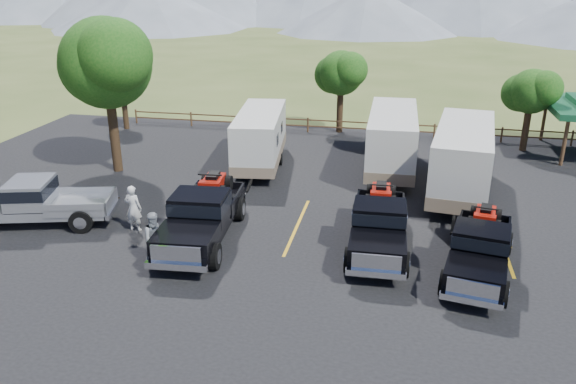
% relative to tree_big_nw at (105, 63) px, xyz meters
% --- Properties ---
extents(ground, '(320.00, 320.00, 0.00)m').
position_rel_tree_big_nw_xyz_m(ground, '(12.55, -9.03, -5.60)').
color(ground, '#3E4F21').
rests_on(ground, ground).
extents(asphalt_lot, '(44.00, 34.00, 0.04)m').
position_rel_tree_big_nw_xyz_m(asphalt_lot, '(12.55, -6.03, -5.58)').
color(asphalt_lot, black).
rests_on(asphalt_lot, ground).
extents(stall_lines, '(12.12, 5.50, 0.01)m').
position_rel_tree_big_nw_xyz_m(stall_lines, '(12.55, -5.03, -5.55)').
color(stall_lines, gold).
rests_on(stall_lines, asphalt_lot).
extents(tree_big_nw, '(5.54, 5.18, 7.84)m').
position_rel_tree_big_nw_xyz_m(tree_big_nw, '(0.00, 0.00, 0.00)').
color(tree_big_nw, black).
rests_on(tree_big_nw, ground).
extents(tree_ne_a, '(3.11, 2.92, 4.76)m').
position_rel_tree_big_nw_xyz_m(tree_ne_a, '(21.52, 7.99, -2.11)').
color(tree_ne_a, black).
rests_on(tree_ne_a, ground).
extents(tree_north, '(3.46, 3.24, 5.25)m').
position_rel_tree_big_nw_xyz_m(tree_north, '(10.52, 9.99, -1.76)').
color(tree_north, black).
rests_on(tree_north, ground).
extents(tree_nw_small, '(2.59, 2.43, 3.85)m').
position_rel_tree_big_nw_xyz_m(tree_nw_small, '(-3.48, 7.99, -2.81)').
color(tree_nw_small, black).
rests_on(tree_nw_small, ground).
extents(rail_fence, '(36.12, 0.12, 1.00)m').
position_rel_tree_big_nw_xyz_m(rail_fence, '(14.55, 9.47, -4.99)').
color(rail_fence, '#4F3722').
rests_on(rail_fence, ground).
extents(rig_left, '(2.71, 6.76, 2.21)m').
position_rel_tree_big_nw_xyz_m(rig_left, '(7.20, -6.92, -4.49)').
color(rig_left, black).
rests_on(rig_left, asphalt_lot).
extents(rig_center, '(2.29, 6.22, 2.06)m').
position_rel_tree_big_nw_xyz_m(rig_center, '(13.87, -6.26, -4.56)').
color(rig_center, black).
rests_on(rig_center, asphalt_lot).
extents(rig_right, '(2.88, 6.07, 1.95)m').
position_rel_tree_big_nw_xyz_m(rig_right, '(17.36, -7.48, -4.62)').
color(rig_right, black).
rests_on(rig_right, asphalt_lot).
extents(trailer_left, '(3.00, 8.50, 2.94)m').
position_rel_tree_big_nw_xyz_m(trailer_left, '(7.21, 2.15, -4.02)').
color(trailer_left, silver).
rests_on(trailer_left, asphalt_lot).
extents(trailer_center, '(2.43, 9.03, 3.15)m').
position_rel_tree_big_nw_xyz_m(trailer_center, '(14.05, 2.62, -3.91)').
color(trailer_center, silver).
rests_on(trailer_center, asphalt_lot).
extents(trailer_right, '(3.38, 9.42, 3.26)m').
position_rel_tree_big_nw_xyz_m(trailer_right, '(17.29, -0.15, -3.85)').
color(trailer_right, silver).
rests_on(trailer_right, asphalt_lot).
extents(pickup_silver, '(6.64, 3.58, 1.90)m').
position_rel_tree_big_nw_xyz_m(pickup_silver, '(0.06, -6.91, -4.57)').
color(pickup_silver, '#9A9CA2').
rests_on(pickup_silver, asphalt_lot).
extents(person_a, '(0.72, 0.49, 1.91)m').
position_rel_tree_big_nw_xyz_m(person_a, '(4.23, -6.72, -4.60)').
color(person_a, silver).
rests_on(person_a, asphalt_lot).
extents(person_b, '(1.20, 1.17, 1.94)m').
position_rel_tree_big_nw_xyz_m(person_b, '(6.24, -9.11, -4.59)').
color(person_b, gray).
rests_on(person_b, asphalt_lot).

